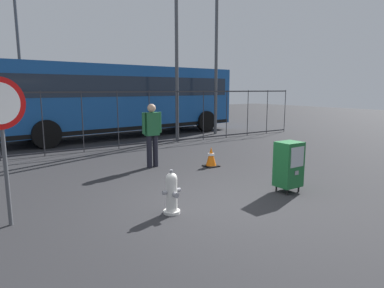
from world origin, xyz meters
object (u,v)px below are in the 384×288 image
at_px(fire_hydrant, 172,193).
at_px(street_light_near_left, 216,33).
at_px(stop_sign, 1,121).
at_px(street_light_near_right, 18,37).
at_px(newspaper_box_primary, 289,164).
at_px(street_light_far_right, 177,32).
at_px(bus_near, 124,97).
at_px(traffic_cone, 211,157).
at_px(pedestrian, 152,132).

height_order(fire_hydrant, street_light_near_left, street_light_near_left).
height_order(fire_hydrant, stop_sign, stop_sign).
bearing_deg(street_light_near_right, newspaper_box_primary, -75.66).
height_order(stop_sign, street_light_far_right, street_light_far_right).
bearing_deg(bus_near, traffic_cone, -98.54).
relative_size(bus_near, street_light_near_left, 1.37).
relative_size(newspaper_box_primary, bus_near, 0.10).
xyz_separation_m(stop_sign, bus_near, (5.23, 8.40, 0.11)).
relative_size(stop_sign, pedestrian, 1.34).
relative_size(fire_hydrant, traffic_cone, 1.41).
bearing_deg(street_light_far_right, traffic_cone, -110.24).
relative_size(stop_sign, street_light_near_left, 0.29).
bearing_deg(pedestrian, street_light_near_left, 38.88).
height_order(fire_hydrant, street_light_far_right, street_light_far_right).
xyz_separation_m(stop_sign, street_light_near_left, (8.91, 6.61, 2.88)).
bearing_deg(traffic_cone, fire_hydrant, -137.27).
height_order(pedestrian, street_light_near_right, street_light_near_right).
distance_m(fire_hydrant, street_light_near_right, 13.14).
distance_m(stop_sign, pedestrian, 4.24).
relative_size(newspaper_box_primary, street_light_near_left, 0.13).
bearing_deg(bus_near, newspaper_box_primary, -97.82).
height_order(stop_sign, bus_near, bus_near).
xyz_separation_m(traffic_cone, bus_near, (0.37, 6.95, 1.45)).
bearing_deg(street_light_far_right, pedestrian, -128.33).
bearing_deg(street_light_near_left, newspaper_box_primary, -117.62).
relative_size(street_light_near_right, street_light_far_right, 1.02).
distance_m(fire_hydrant, newspaper_box_primary, 2.57).
bearing_deg(stop_sign, street_light_near_left, 36.57).
bearing_deg(street_light_near_right, pedestrian, -78.21).
xyz_separation_m(fire_hydrant, street_light_far_right, (4.29, 7.04, 3.91)).
height_order(newspaper_box_primary, stop_sign, stop_sign).
height_order(stop_sign, pedestrian, stop_sign).
height_order(street_light_near_left, street_light_far_right, street_light_near_left).
relative_size(bus_near, street_light_far_right, 1.45).
distance_m(traffic_cone, street_light_near_right, 11.41).
height_order(fire_hydrant, traffic_cone, fire_hydrant).
bearing_deg(traffic_cone, stop_sign, -163.30).
bearing_deg(stop_sign, street_light_near_right, 82.25).
relative_size(street_light_near_left, street_light_far_right, 1.06).
height_order(pedestrian, traffic_cone, pedestrian).
distance_m(stop_sign, bus_near, 9.90).
distance_m(pedestrian, traffic_cone, 1.71).
bearing_deg(pedestrian, traffic_cone, -31.23).
bearing_deg(street_light_near_left, stop_sign, -143.43).
xyz_separation_m(stop_sign, pedestrian, (3.53, 2.27, -0.65)).
distance_m(fire_hydrant, stop_sign, 2.77).
bearing_deg(street_light_near_right, bus_near, -41.20).
distance_m(pedestrian, street_light_near_right, 10.11).
bearing_deg(street_light_near_right, traffic_cone, -72.07).
distance_m(newspaper_box_primary, stop_sign, 5.09).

